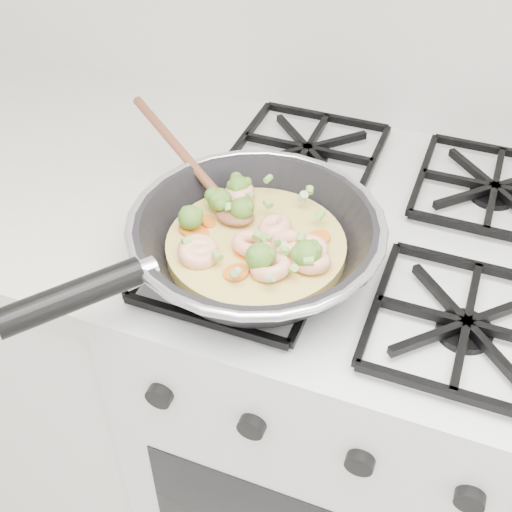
% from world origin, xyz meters
% --- Properties ---
extents(stove, '(0.60, 0.60, 0.92)m').
position_xyz_m(stove, '(0.00, 1.70, 0.46)').
color(stove, white).
rests_on(stove, ground).
extents(skillet, '(0.44, 0.46, 0.10)m').
position_xyz_m(skillet, '(-0.13, 1.56, 0.96)').
color(skillet, black).
rests_on(skillet, stove).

